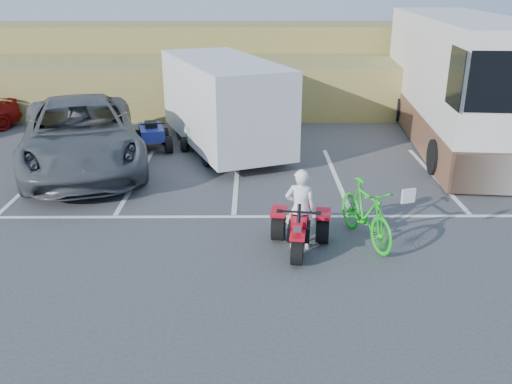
{
  "coord_description": "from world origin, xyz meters",
  "views": [
    {
      "loc": [
        0.42,
        -8.81,
        5.0
      ],
      "look_at": [
        0.5,
        1.39,
        1.0
      ],
      "focal_mm": 38.0,
      "sensor_mm": 36.0,
      "label": 1
    }
  ],
  "objects_px": {
    "red_trike_atv": "(299,250)",
    "cargo_trailer": "(223,101)",
    "green_dirt_bike": "(366,213)",
    "quad_atv_green": "(201,148)",
    "quad_atv_blue": "(153,149)",
    "rider": "(300,209)",
    "rv_motorhome": "(455,88)",
    "grey_pickup": "(81,134)"
  },
  "relations": [
    {
      "from": "green_dirt_bike",
      "to": "quad_atv_green",
      "type": "relative_size",
      "value": 1.58
    },
    {
      "from": "rider",
      "to": "green_dirt_bike",
      "type": "distance_m",
      "value": 1.39
    },
    {
      "from": "green_dirt_bike",
      "to": "red_trike_atv",
      "type": "bearing_deg",
      "value": 179.4
    },
    {
      "from": "green_dirt_bike",
      "to": "rider",
      "type": "bearing_deg",
      "value": 173.72
    },
    {
      "from": "cargo_trailer",
      "to": "quad_atv_green",
      "type": "distance_m",
      "value": 1.69
    },
    {
      "from": "cargo_trailer",
      "to": "rider",
      "type": "bearing_deg",
      "value": -96.63
    },
    {
      "from": "rider",
      "to": "rv_motorhome",
      "type": "distance_m",
      "value": 9.9
    },
    {
      "from": "red_trike_atv",
      "to": "rider",
      "type": "distance_m",
      "value": 0.84
    },
    {
      "from": "rider",
      "to": "rv_motorhome",
      "type": "relative_size",
      "value": 0.15
    },
    {
      "from": "rv_motorhome",
      "to": "quad_atv_green",
      "type": "relative_size",
      "value": 8.44
    },
    {
      "from": "rider",
      "to": "cargo_trailer",
      "type": "height_order",
      "value": "cargo_trailer"
    },
    {
      "from": "green_dirt_bike",
      "to": "quad_atv_green",
      "type": "bearing_deg",
      "value": 103.27
    },
    {
      "from": "quad_atv_blue",
      "to": "quad_atv_green",
      "type": "bearing_deg",
      "value": -8.31
    },
    {
      "from": "red_trike_atv",
      "to": "quad_atv_green",
      "type": "xyz_separation_m",
      "value": [
        -2.57,
        7.09,
        0.0
      ]
    },
    {
      "from": "cargo_trailer",
      "to": "green_dirt_bike",
      "type": "bearing_deg",
      "value": -85.82
    },
    {
      "from": "red_trike_atv",
      "to": "rider",
      "type": "relative_size",
      "value": 0.97
    },
    {
      "from": "cargo_trailer",
      "to": "quad_atv_blue",
      "type": "distance_m",
      "value": 2.73
    },
    {
      "from": "red_trike_atv",
      "to": "quad_atv_green",
      "type": "relative_size",
      "value": 1.22
    },
    {
      "from": "red_trike_atv",
      "to": "cargo_trailer",
      "type": "bearing_deg",
      "value": 112.48
    },
    {
      "from": "quad_atv_green",
      "to": "rv_motorhome",
      "type": "bearing_deg",
      "value": 14.36
    },
    {
      "from": "rider",
      "to": "cargo_trailer",
      "type": "bearing_deg",
      "value": -67.06
    },
    {
      "from": "quad_atv_green",
      "to": "cargo_trailer",
      "type": "bearing_deg",
      "value": 0.9
    },
    {
      "from": "quad_atv_blue",
      "to": "quad_atv_green",
      "type": "distance_m",
      "value": 1.51
    },
    {
      "from": "red_trike_atv",
      "to": "quad_atv_blue",
      "type": "distance_m",
      "value": 8.03
    },
    {
      "from": "red_trike_atv",
      "to": "grey_pickup",
      "type": "bearing_deg",
      "value": 145.67
    },
    {
      "from": "rider",
      "to": "green_dirt_bike",
      "type": "relative_size",
      "value": 0.79
    },
    {
      "from": "rv_motorhome",
      "to": "quad_atv_blue",
      "type": "relative_size",
      "value": 7.3
    },
    {
      "from": "quad_atv_blue",
      "to": "quad_atv_green",
      "type": "height_order",
      "value": "quad_atv_blue"
    },
    {
      "from": "quad_atv_green",
      "to": "red_trike_atv",
      "type": "bearing_deg",
      "value": -63.07
    },
    {
      "from": "rv_motorhome",
      "to": "quad_atv_blue",
      "type": "height_order",
      "value": "rv_motorhome"
    },
    {
      "from": "rider",
      "to": "grey_pickup",
      "type": "relative_size",
      "value": 0.24
    },
    {
      "from": "red_trike_atv",
      "to": "quad_atv_blue",
      "type": "relative_size",
      "value": 1.05
    },
    {
      "from": "red_trike_atv",
      "to": "green_dirt_bike",
      "type": "height_order",
      "value": "green_dirt_bike"
    },
    {
      "from": "grey_pickup",
      "to": "quad_atv_green",
      "type": "distance_m",
      "value": 3.79
    },
    {
      "from": "rv_motorhome",
      "to": "green_dirt_bike",
      "type": "bearing_deg",
      "value": -114.39
    },
    {
      "from": "grey_pickup",
      "to": "quad_atv_green",
      "type": "bearing_deg",
      "value": 12.57
    },
    {
      "from": "cargo_trailer",
      "to": "quad_atv_green",
      "type": "height_order",
      "value": "cargo_trailer"
    },
    {
      "from": "rider",
      "to": "green_dirt_bike",
      "type": "xyz_separation_m",
      "value": [
        1.35,
        0.26,
        -0.2
      ]
    },
    {
      "from": "rv_motorhome",
      "to": "rider",
      "type": "bearing_deg",
      "value": -120.48
    },
    {
      "from": "rider",
      "to": "quad_atv_green",
      "type": "relative_size",
      "value": 1.26
    },
    {
      "from": "rider",
      "to": "quad_atv_blue",
      "type": "distance_m",
      "value": 7.95
    },
    {
      "from": "quad_atv_blue",
      "to": "rv_motorhome",
      "type": "bearing_deg",
      "value": -7.64
    }
  ]
}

